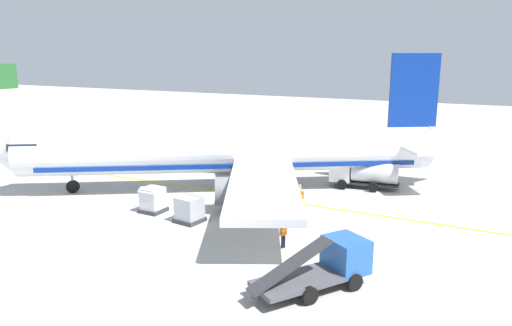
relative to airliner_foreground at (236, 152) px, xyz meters
name	(u,v)px	position (x,y,z in m)	size (l,w,h in m)	color
airliner_foreground	(236,152)	(0.00, 0.00, 0.00)	(31.41, 36.93, 11.90)	silver
service_truck_fuel	(329,265)	(-13.98, -13.41, -2.22)	(6.49, 5.26, 2.68)	#2659A5
service_truck_baggage	(363,173)	(5.36, -10.01, -1.99)	(2.96, 6.24, 2.40)	white
cargo_container_near	(367,165)	(10.52, -9.09, -2.42)	(1.87, 1.87, 2.06)	#333338
cargo_container_mid	(153,200)	(-8.63, 2.46, -2.42)	(1.74, 1.74, 2.05)	#333338
cargo_container_far	(190,209)	(-9.16, -1.32, -2.45)	(1.99, 1.99, 1.99)	#333338
crew_marshaller	(231,203)	(-6.92, -3.44, -2.33)	(0.28, 0.63, 1.79)	#191E33
crew_loader_left	(300,197)	(-3.07, -7.38, -2.36)	(0.40, 0.58, 1.73)	#191E33
crew_loader_right	(283,233)	(-10.49, -9.27, -2.39)	(0.58, 0.39, 1.70)	#191E33
crew_supervisor	(300,192)	(-1.64, -6.77, -2.43)	(0.60, 0.36, 1.64)	#191E33
apron_guide_line	(274,200)	(-1.60, -4.52, -3.39)	(0.30, 60.00, 0.01)	yellow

